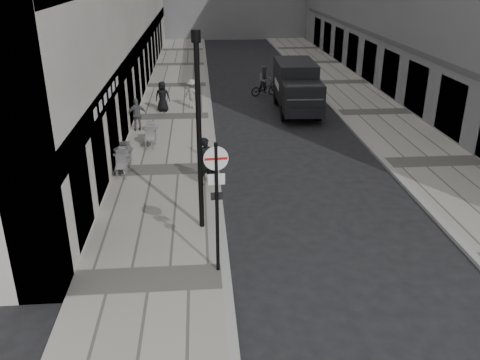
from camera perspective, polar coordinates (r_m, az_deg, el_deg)
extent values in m
plane|color=black|center=(11.49, -0.76, -18.65)|extent=(120.00, 120.00, 0.00)
cube|color=gray|center=(27.66, -7.50, 7.02)|extent=(4.00, 60.00, 0.12)
cube|color=gray|center=(29.22, 14.76, 7.33)|extent=(4.00, 60.00, 0.12)
imported|color=black|center=(18.57, -3.86, 2.11)|extent=(0.76, 0.63, 1.77)
cylinder|color=black|center=(12.91, -2.60, -3.32)|extent=(0.09, 0.09, 3.58)
cylinder|color=white|center=(12.35, -2.71, 2.43)|extent=(0.62, 0.09, 0.61)
cube|color=#B21414|center=(12.33, -2.71, 2.40)|extent=(0.56, 0.07, 0.06)
cube|color=white|center=(12.59, -2.67, 0.08)|extent=(0.43, 0.07, 0.29)
cylinder|color=black|center=(14.80, -4.60, 4.61)|extent=(0.15, 0.15, 5.70)
cylinder|color=black|center=(14.15, -4.98, 15.81)|extent=(0.27, 0.27, 0.33)
cylinder|color=black|center=(21.71, -4.50, 3.88)|extent=(0.11, 0.11, 0.79)
cylinder|color=black|center=(18.81, -3.06, 0.99)|extent=(0.12, 0.12, 0.90)
cylinder|color=black|center=(26.90, 4.95, 7.46)|extent=(0.32, 0.84, 0.83)
cylinder|color=black|center=(27.19, 8.80, 7.44)|extent=(0.32, 0.84, 0.83)
cylinder|color=black|center=(30.29, 4.13, 9.27)|extent=(0.32, 0.84, 0.83)
cylinder|color=black|center=(30.55, 7.58, 9.25)|extent=(0.32, 0.84, 0.83)
cube|color=black|center=(29.34, 6.18, 11.13)|extent=(2.22, 3.81, 2.08)
cube|color=black|center=(26.71, 7.01, 9.21)|extent=(2.15, 1.95, 1.45)
cube|color=#1E2328|center=(25.86, 7.33, 9.69)|extent=(1.83, 0.43, 0.77)
imported|color=black|center=(32.20, 2.76, 10.21)|extent=(1.82, 0.98, 0.91)
imported|color=#57585C|center=(32.08, 2.77, 11.18)|extent=(0.96, 0.82, 1.72)
imported|color=#5B5B60|center=(25.24, -11.48, 7.20)|extent=(1.00, 0.63, 1.59)
imported|color=#A8A29B|center=(28.90, -5.38, 9.61)|extent=(1.21, 1.08, 1.63)
imported|color=black|center=(28.45, -8.70, 9.25)|extent=(0.86, 0.61, 1.65)
cylinder|color=#AAAAAC|center=(23.33, -9.93, 3.99)|extent=(0.46, 0.46, 0.03)
cylinder|color=#AAAAAC|center=(23.21, -9.99, 4.88)|extent=(0.06, 0.06, 0.77)
cylinder|color=#AAAAAC|center=(23.10, -10.06, 5.79)|extent=(0.73, 0.73, 0.03)
cylinder|color=#A5A5A7|center=(20.71, -12.77, 1.26)|extent=(0.48, 0.48, 0.03)
cylinder|color=#A5A5A7|center=(20.57, -12.86, 2.29)|extent=(0.07, 0.07, 0.81)
cylinder|color=#A5A5A7|center=(20.43, -12.96, 3.35)|extent=(0.77, 0.77, 0.03)
cylinder|color=#AAA9AC|center=(20.38, -12.89, 0.88)|extent=(0.45, 0.45, 0.03)
cylinder|color=#AAA9AC|center=(20.24, -12.99, 1.86)|extent=(0.06, 0.06, 0.76)
cylinder|color=#AAA9AC|center=(20.11, -13.08, 2.87)|extent=(0.72, 0.72, 0.03)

